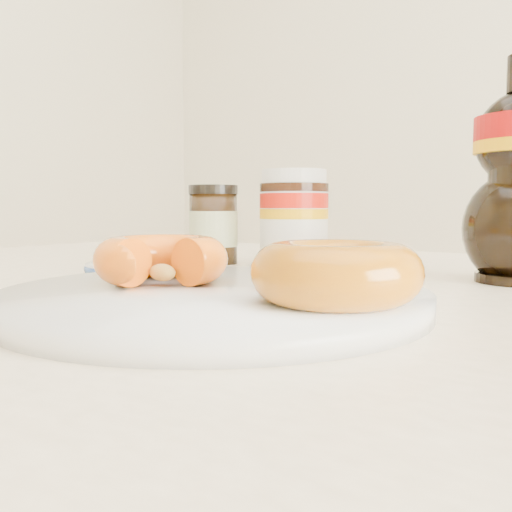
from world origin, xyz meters
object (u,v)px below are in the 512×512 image
Objects in this scene: donut_bitten at (161,259)px; nutella_jar at (294,215)px; dining_table at (315,373)px; blue_rim_saucer at (149,268)px; dark_jar at (213,226)px; plate at (214,298)px; donut_whole at (336,273)px.

nutella_jar is (-0.06, 0.28, 0.03)m from donut_bitten.
dining_table is 0.21m from blue_rim_saucer.
dark_jar is 0.14m from blue_rim_saucer.
plate is 0.10m from donut_whole.
donut_bitten is 0.28m from nutella_jar.
donut_whole reaches higher than blue_rim_saucer.
dark_jar is (-0.16, 0.25, 0.02)m from donut_bitten.
donut_bitten is (-0.05, -0.15, 0.12)m from dining_table.
dark_jar is at bearing 131.00° from plate.
donut_whole is at bearing -38.43° from dark_jar.
blue_rim_saucer is at bearing 158.31° from donut_whole.
dining_table is at bearing 76.28° from donut_bitten.
blue_rim_saucer is at bearing -115.87° from nutella_jar.
donut_whole is at bearing -52.92° from nutella_jar.
donut_whole is 0.31m from blue_rim_saucer.
donut_bitten is (-0.05, 0.00, 0.02)m from plate.
donut_bitten is 0.76× the size of blue_rim_saucer.
nutella_jar is (-0.11, 0.13, 0.15)m from dining_table.
dining_table is 0.22m from donut_whole.
nutella_jar is at bearing 15.89° from dark_jar.
plate is 0.06m from donut_bitten.
nutella_jar reaches higher than plate.
dining_table is at bearing -50.00° from nutella_jar.
plate is at bearing 179.19° from donut_whole.
blue_rim_saucer is at bearing -79.74° from dark_jar.
dining_table is at bearing 11.07° from blue_rim_saucer.
donut_bitten is at bearing 179.08° from donut_whole.
nutella_jar is 0.19m from blue_rim_saucer.
dark_jar is (-0.22, 0.25, 0.04)m from plate.
plate is 0.33m from dark_jar.
dark_jar reaches higher than donut_whole.
plate is at bearing 3.42° from donut_bitten.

